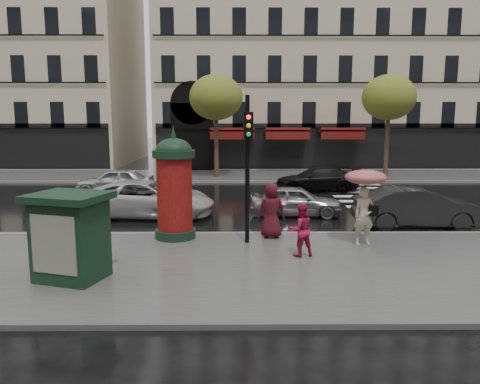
{
  "coord_description": "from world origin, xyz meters",
  "views": [
    {
      "loc": [
        -0.69,
        -12.19,
        3.92
      ],
      "look_at": [
        -0.59,
        1.5,
        1.74
      ],
      "focal_mm": 35.0,
      "sensor_mm": 36.0,
      "label": 1
    }
  ],
  "objects_px": {
    "car_darkgrey": "(418,208)",
    "traffic_light": "(248,155)",
    "car_silver": "(296,201)",
    "car_white": "(148,199)",
    "woman_red": "(301,230)",
    "woman_umbrella": "(365,194)",
    "man_burgundy": "(271,210)",
    "morris_column": "(174,185)",
    "car_far_silver": "(115,181)",
    "newsstand": "(70,235)",
    "car_black": "(317,179)"
  },
  "relations": [
    {
      "from": "car_darkgrey",
      "to": "traffic_light",
      "type": "bearing_deg",
      "value": 112.52
    },
    {
      "from": "car_silver",
      "to": "car_white",
      "type": "relative_size",
      "value": 0.69
    },
    {
      "from": "woman_red",
      "to": "car_white",
      "type": "distance_m",
      "value": 7.83
    },
    {
      "from": "woman_umbrella",
      "to": "man_burgundy",
      "type": "distance_m",
      "value": 2.94
    },
    {
      "from": "man_burgundy",
      "to": "morris_column",
      "type": "height_order",
      "value": "morris_column"
    },
    {
      "from": "morris_column",
      "to": "car_white",
      "type": "xyz_separation_m",
      "value": [
        -1.58,
        3.72,
        -1.1
      ]
    },
    {
      "from": "traffic_light",
      "to": "car_far_silver",
      "type": "relative_size",
      "value": 1.13
    },
    {
      "from": "car_silver",
      "to": "car_white",
      "type": "distance_m",
      "value": 5.91
    },
    {
      "from": "woman_red",
      "to": "car_darkgrey",
      "type": "height_order",
      "value": "woman_red"
    },
    {
      "from": "car_silver",
      "to": "car_white",
      "type": "bearing_deg",
      "value": 95.58
    },
    {
      "from": "morris_column",
      "to": "car_far_silver",
      "type": "height_order",
      "value": "morris_column"
    },
    {
      "from": "newsstand",
      "to": "car_white",
      "type": "distance_m",
      "value": 7.61
    },
    {
      "from": "woman_umbrella",
      "to": "car_far_silver",
      "type": "bearing_deg",
      "value": 134.45
    },
    {
      "from": "car_silver",
      "to": "car_far_silver",
      "type": "relative_size",
      "value": 0.92
    },
    {
      "from": "man_burgundy",
      "to": "traffic_light",
      "type": "bearing_deg",
      "value": 43.12
    },
    {
      "from": "newsstand",
      "to": "car_silver",
      "type": "relative_size",
      "value": 0.57
    },
    {
      "from": "morris_column",
      "to": "car_black",
      "type": "xyz_separation_m",
      "value": [
        6.27,
        10.33,
        -1.19
      ]
    },
    {
      "from": "car_silver",
      "to": "woman_umbrella",
      "type": "bearing_deg",
      "value": -158.39
    },
    {
      "from": "car_silver",
      "to": "car_black",
      "type": "xyz_separation_m",
      "value": [
        1.93,
        6.48,
        0.03
      ]
    },
    {
      "from": "morris_column",
      "to": "newsstand",
      "type": "relative_size",
      "value": 1.73
    },
    {
      "from": "car_silver",
      "to": "car_darkgrey",
      "type": "bearing_deg",
      "value": -112.13
    },
    {
      "from": "traffic_light",
      "to": "car_black",
      "type": "distance_m",
      "value": 11.91
    },
    {
      "from": "morris_column",
      "to": "car_silver",
      "type": "bearing_deg",
      "value": 41.61
    },
    {
      "from": "woman_red",
      "to": "car_darkgrey",
      "type": "distance_m",
      "value": 6.09
    },
    {
      "from": "woman_red",
      "to": "newsstand",
      "type": "relative_size",
      "value": 0.72
    },
    {
      "from": "car_silver",
      "to": "car_far_silver",
      "type": "height_order",
      "value": "car_far_silver"
    },
    {
      "from": "newsstand",
      "to": "car_black",
      "type": "distance_m",
      "value": 16.41
    },
    {
      "from": "man_burgundy",
      "to": "car_far_silver",
      "type": "relative_size",
      "value": 0.45
    },
    {
      "from": "car_darkgrey",
      "to": "car_black",
      "type": "distance_m",
      "value": 8.8
    },
    {
      "from": "woman_red",
      "to": "traffic_light",
      "type": "height_order",
      "value": "traffic_light"
    },
    {
      "from": "woman_red",
      "to": "traffic_light",
      "type": "relative_size",
      "value": 0.33
    },
    {
      "from": "man_burgundy",
      "to": "morris_column",
      "type": "distance_m",
      "value": 3.18
    },
    {
      "from": "man_burgundy",
      "to": "car_far_silver",
      "type": "bearing_deg",
      "value": -50.13
    },
    {
      "from": "woman_umbrella",
      "to": "car_darkgrey",
      "type": "xyz_separation_m",
      "value": [
        2.65,
        2.66,
        -0.93
      ]
    },
    {
      "from": "woman_umbrella",
      "to": "car_darkgrey",
      "type": "height_order",
      "value": "woman_umbrella"
    },
    {
      "from": "car_darkgrey",
      "to": "car_far_silver",
      "type": "relative_size",
      "value": 1.12
    },
    {
      "from": "man_burgundy",
      "to": "car_black",
      "type": "bearing_deg",
      "value": -105.37
    },
    {
      "from": "woman_red",
      "to": "car_black",
      "type": "distance_m",
      "value": 12.63
    },
    {
      "from": "woman_red",
      "to": "car_black",
      "type": "relative_size",
      "value": 0.33
    },
    {
      "from": "woman_red",
      "to": "morris_column",
      "type": "distance_m",
      "value": 4.36
    },
    {
      "from": "car_darkgrey",
      "to": "car_black",
      "type": "height_order",
      "value": "car_darkgrey"
    },
    {
      "from": "woman_red",
      "to": "newsstand",
      "type": "bearing_deg",
      "value": 2.86
    },
    {
      "from": "car_silver",
      "to": "car_black",
      "type": "distance_m",
      "value": 6.76
    },
    {
      "from": "traffic_light",
      "to": "newsstand",
      "type": "distance_m",
      "value": 5.55
    },
    {
      "from": "man_burgundy",
      "to": "car_silver",
      "type": "height_order",
      "value": "man_burgundy"
    },
    {
      "from": "car_white",
      "to": "woman_red",
      "type": "bearing_deg",
      "value": -132.64
    },
    {
      "from": "woman_umbrella",
      "to": "man_burgundy",
      "type": "relative_size",
      "value": 1.33
    },
    {
      "from": "woman_red",
      "to": "car_silver",
      "type": "relative_size",
      "value": 0.41
    },
    {
      "from": "traffic_light",
      "to": "newsstand",
      "type": "relative_size",
      "value": 2.16
    },
    {
      "from": "woman_red",
      "to": "traffic_light",
      "type": "bearing_deg",
      "value": -58.24
    }
  ]
}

